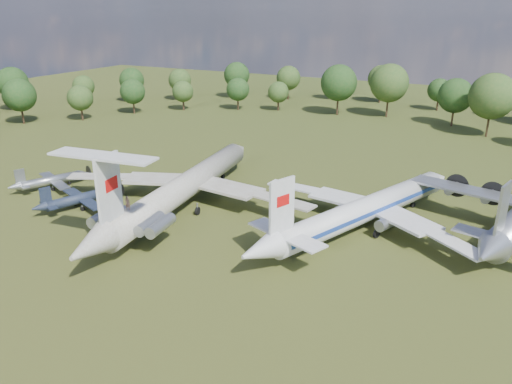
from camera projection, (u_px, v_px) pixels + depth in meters
The scene contains 6 objects.
ground at pixel (209, 214), 74.03m from camera, with size 300.00×300.00×0.00m, color #233A13.
il62_airliner at pixel (185, 191), 75.72m from camera, with size 40.96×53.25×5.22m, color silver, non-canonical shape.
tu104_jet at pixel (365, 214), 68.24m from camera, with size 34.93×46.58×4.66m, color silver, non-canonical shape.
small_prop_west at pixel (80, 201), 76.03m from camera, with size 11.25×15.34×2.25m, color black, non-canonical shape.
small_prop_northwest at pixel (52, 182), 84.19m from camera, with size 10.84×14.78×2.17m, color #A3A6AB, non-canonical shape.
person_on_il62 at pixel (128, 203), 61.64m from camera, with size 0.66×0.43×1.81m, color #8E6148.
Camera 1 is at (37.62, -57.34, 28.94)m, focal length 35.00 mm.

